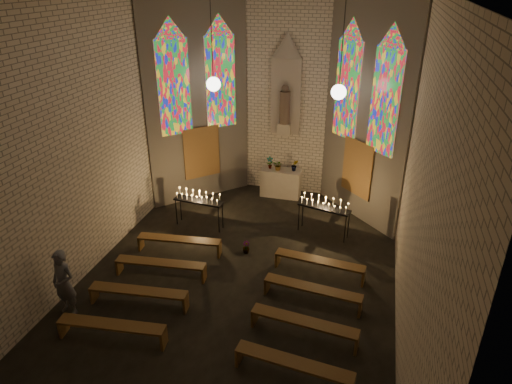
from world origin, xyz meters
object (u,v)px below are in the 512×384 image
altar (281,183)px  aisle_flower_pot (246,247)px  votive_stand_left (198,198)px  votive_stand_right (324,205)px  visitor (64,283)px

altar → aisle_flower_pot: altar is taller
aisle_flower_pot → votive_stand_left: 2.28m
aisle_flower_pot → votive_stand_left: votive_stand_left is taller
aisle_flower_pot → votive_stand_right: 2.68m
altar → visitor: bearing=-115.2°
votive_stand_left → aisle_flower_pot: bearing=-25.3°
votive_stand_right → visitor: visitor is taller
aisle_flower_pot → votive_stand_left: (-1.84, 1.07, 0.81)m
visitor → altar: bearing=74.1°
altar → votive_stand_left: bearing=-125.4°
votive_stand_left → visitor: visitor is taller
votive_stand_left → votive_stand_right: (3.83, 0.54, 0.02)m
altar → visitor: (-3.50, -7.42, 0.35)m
visitor → votive_stand_left: bearing=81.4°
votive_stand_right → visitor: bearing=-122.2°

